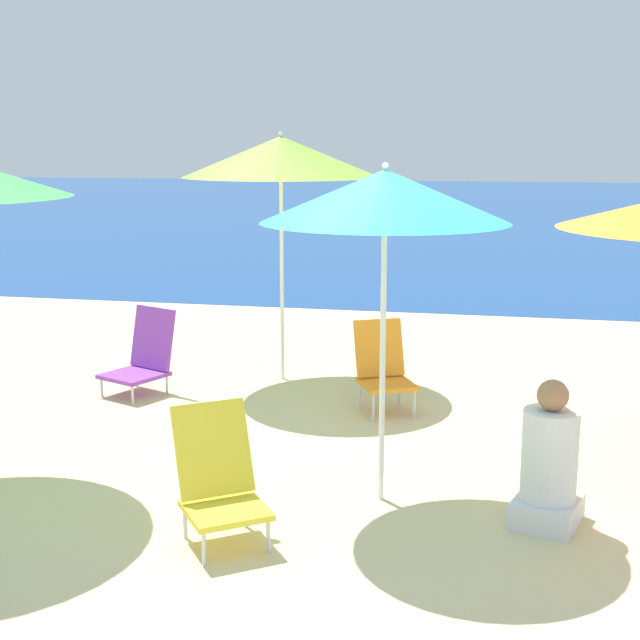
% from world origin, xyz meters
% --- Properties ---
extents(ground_plane, '(60.00, 60.00, 0.00)m').
position_xyz_m(ground_plane, '(0.00, 0.00, 0.00)').
color(ground_plane, beige).
extents(sea_water, '(60.00, 40.00, 0.01)m').
position_xyz_m(sea_water, '(0.00, 26.27, 0.00)').
color(sea_water, '#19478C').
rests_on(sea_water, ground).
extents(beach_umbrella_teal, '(1.53, 1.53, 2.14)m').
position_xyz_m(beach_umbrella_teal, '(0.04, -0.10, 1.94)').
color(beach_umbrella_teal, white).
rests_on(beach_umbrella_teal, ground).
extents(beach_umbrella_lime, '(1.84, 1.84, 2.35)m').
position_xyz_m(beach_umbrella_lime, '(-1.32, 2.64, 2.12)').
color(beach_umbrella_lime, white).
rests_on(beach_umbrella_lime, ground).
extents(beach_chair_purple, '(0.67, 0.71, 0.77)m').
position_xyz_m(beach_chair_purple, '(-2.45, 1.93, 0.34)').
color(beach_chair_purple, silver).
rests_on(beach_chair_purple, ground).
extents(beach_chair_yellow, '(0.68, 0.71, 0.77)m').
position_xyz_m(beach_chair_yellow, '(-0.80, -0.86, 0.37)').
color(beach_chair_yellow, silver).
rests_on(beach_chair_yellow, ground).
extents(beach_chair_orange, '(0.61, 0.66, 0.76)m').
position_xyz_m(beach_chair_orange, '(-0.23, 1.82, 0.39)').
color(beach_chair_orange, silver).
rests_on(beach_chair_orange, ground).
extents(person_seated_near, '(0.47, 0.52, 0.90)m').
position_xyz_m(person_seated_near, '(1.07, -0.27, 0.36)').
color(person_seated_near, silver).
rests_on(person_seated_near, ground).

